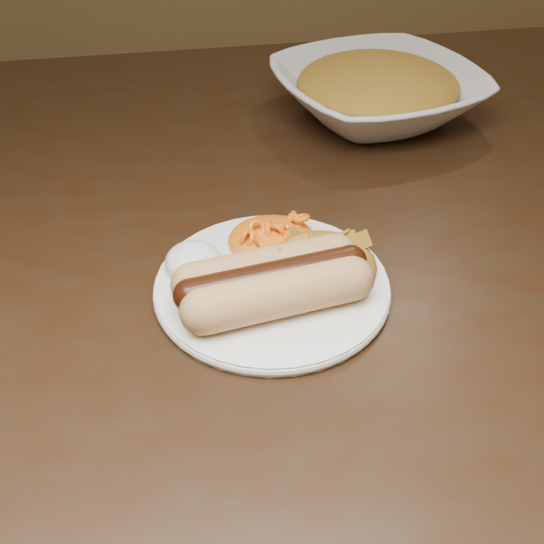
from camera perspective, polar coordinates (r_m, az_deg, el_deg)
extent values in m
cube|color=black|center=(0.67, -11.63, 3.82)|extent=(1.60, 0.90, 0.04)
cylinder|color=black|center=(1.37, 21.75, 2.73)|extent=(0.07, 0.07, 0.71)
cylinder|color=white|center=(0.55, 0.00, -1.23)|extent=(0.26, 0.26, 0.01)
cylinder|color=tan|center=(0.50, 0.40, -2.02)|extent=(0.13, 0.05, 0.04)
cylinder|color=tan|center=(0.53, -0.23, 0.24)|extent=(0.13, 0.05, 0.04)
cylinder|color=#45190A|center=(0.51, 0.08, -0.53)|extent=(0.14, 0.05, 0.03)
ellipsoid|color=orange|center=(0.58, -0.04, 3.86)|extent=(0.10, 0.10, 0.03)
ellipsoid|color=white|center=(0.55, -7.11, 1.53)|extent=(0.06, 0.06, 0.03)
ellipsoid|color=#C94419|center=(0.55, 4.47, 1.04)|extent=(0.10, 0.09, 0.04)
imported|color=silver|center=(0.84, 9.37, 15.52)|extent=(0.30, 0.30, 0.06)
ellipsoid|color=#C94419|center=(0.83, 9.52, 16.76)|extent=(0.26, 0.26, 0.05)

